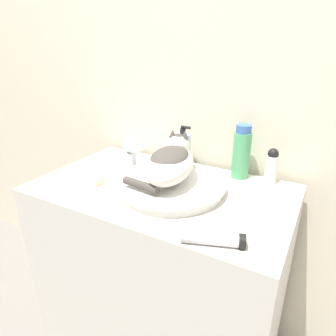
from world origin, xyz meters
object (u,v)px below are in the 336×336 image
object	(u,v)px
soap_pump_bottle	(182,149)
cream_tube	(214,239)
deodorant_stick	(272,166)
mouthwash_bottle	(241,153)
faucet	(132,151)
soap_bar	(92,180)
cat	(170,161)

from	to	relation	value
soap_pump_bottle	cream_tube	bearing A→B (deg)	-55.05
deodorant_stick	soap_pump_bottle	bearing A→B (deg)	-180.00
soap_pump_bottle	deodorant_stick	distance (m)	0.37
mouthwash_bottle	deodorant_stick	distance (m)	0.12
faucet	soap_bar	size ratio (longest dim) A/B	1.81
cat	cream_tube	world-z (taller)	cat
soap_pump_bottle	mouthwash_bottle	bearing A→B (deg)	0.00
mouthwash_bottle	faucet	bearing A→B (deg)	-159.46
mouthwash_bottle	soap_pump_bottle	bearing A→B (deg)	-180.00
cream_tube	faucet	bearing A→B (deg)	147.13
cream_tube	cat	bearing A→B (deg)	137.79
mouthwash_bottle	soap_pump_bottle	distance (m)	0.26
cat	soap_bar	bearing A→B (deg)	97.86
cat	mouthwash_bottle	xyz separation A→B (m)	(0.19, 0.23, -0.01)
cat	cream_tube	xyz separation A→B (m)	(0.26, -0.23, -0.09)
soap_bar	cream_tube	bearing A→B (deg)	-13.69
faucet	soap_pump_bottle	bearing A→B (deg)	65.77
faucet	deodorant_stick	xyz separation A→B (m)	(0.53, 0.15, -0.02)
faucet	mouthwash_bottle	world-z (taller)	mouthwash_bottle
mouthwash_bottle	cream_tube	distance (m)	0.48
mouthwash_bottle	soap_bar	world-z (taller)	mouthwash_bottle
cream_tube	mouthwash_bottle	bearing A→B (deg)	98.49
soap_bar	deodorant_stick	bearing A→B (deg)	29.42
soap_pump_bottle	deodorant_stick	bearing A→B (deg)	0.00
cream_tube	soap_bar	size ratio (longest dim) A/B	2.18
faucet	cream_tube	xyz separation A→B (m)	(0.48, -0.31, -0.07)
deodorant_stick	cream_tube	world-z (taller)	deodorant_stick
cream_tube	soap_bar	world-z (taller)	cream_tube
mouthwash_bottle	soap_bar	distance (m)	0.58
faucet	cream_tube	bearing A→B (deg)	-11.79
faucet	mouthwash_bottle	bearing A→B (deg)	41.62
mouthwash_bottle	soap_bar	bearing A→B (deg)	-144.83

